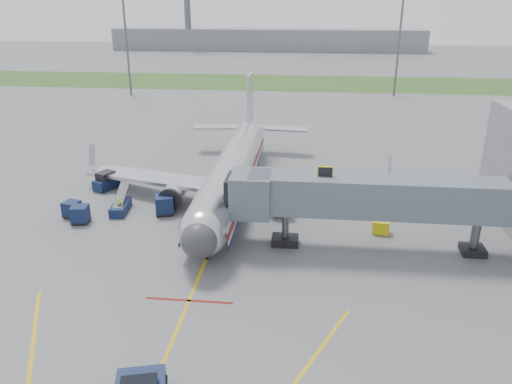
# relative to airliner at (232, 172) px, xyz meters

# --- Properties ---
(ground) EXTENTS (400.00, 400.00, 0.00)m
(ground) POSITION_rel_airliner_xyz_m (-0.00, -15.25, -2.65)
(ground) COLOR #565659
(ground) RESTS_ON ground
(grass_strip) EXTENTS (300.00, 25.00, 0.01)m
(grass_strip) POSITION_rel_airliner_xyz_m (-0.00, 74.75, -2.64)
(grass_strip) COLOR #2D4C1E
(grass_strip) RESTS_ON ground
(apron_markings) EXTENTS (21.52, 50.00, 0.01)m
(apron_markings) POSITION_rel_airliner_xyz_m (-0.00, -22.65, -2.64)
(apron_markings) COLOR gold
(apron_markings) RESTS_ON ground
(airliner) EXTENTS (32.10, 35.67, 10.25)m
(airliner) POSITION_rel_airliner_xyz_m (0.00, 0.00, 0.00)
(airliner) COLOR silver
(airliner) RESTS_ON ground
(jet_bridge) EXTENTS (25.30, 4.00, 6.90)m
(jet_bridge) POSITION_rel_airliner_xyz_m (12.86, -10.25, 1.82)
(jet_bridge) COLOR slate
(jet_bridge) RESTS_ON ground
(light_mast_left) EXTENTS (2.00, 0.44, 20.40)m
(light_mast_left) POSITION_rel_airliner_xyz_m (-30.00, 54.75, 8.13)
(light_mast_left) COLOR #595B60
(light_mast_left) RESTS_ON ground
(light_mast_right) EXTENTS (2.00, 0.44, 20.40)m
(light_mast_right) POSITION_rel_airliner_xyz_m (25.00, 59.75, 8.13)
(light_mast_right) COLOR #595B60
(light_mast_right) RESTS_ON ground
(distant_terminal) EXTENTS (120.00, 14.00, 8.00)m
(distant_terminal) POSITION_rel_airliner_xyz_m (-10.00, 154.75, 1.35)
(distant_terminal) COLOR slate
(distant_terminal) RESTS_ON ground
(control_tower) EXTENTS (4.00, 4.00, 30.00)m
(control_tower) POSITION_rel_airliner_xyz_m (-40.00, 149.75, 14.68)
(control_tower) COLOR #595B60
(control_tower) RESTS_ON ground
(baggage_tug) EXTENTS (2.39, 3.07, 1.91)m
(baggage_tug) POSITION_rel_airliner_xyz_m (-13.68, 0.57, -1.80)
(baggage_tug) COLOR #0B1834
(baggage_tug) RESTS_ON ground
(baggage_cart_a) EXTENTS (2.13, 2.13, 1.80)m
(baggage_cart_a) POSITION_rel_airliner_xyz_m (-5.66, -5.26, -1.73)
(baggage_cart_a) COLOR #0B1834
(baggage_cart_a) RESTS_ON ground
(baggage_cart_b) EXTENTS (1.70, 1.70, 1.62)m
(baggage_cart_b) POSITION_rel_airliner_xyz_m (-12.69, -7.99, -1.82)
(baggage_cart_b) COLOR #0B1834
(baggage_cart_b) RESTS_ON ground
(baggage_cart_c) EXTENTS (1.67, 1.67, 1.51)m
(baggage_cart_c) POSITION_rel_airliner_xyz_m (-14.05, -6.80, -1.88)
(baggage_cart_c) COLOR #0B1834
(baggage_cart_c) RESTS_ON ground
(belt_loader) EXTENTS (1.77, 4.34, 2.07)m
(belt_loader) POSITION_rel_airliner_xyz_m (-10.01, -5.11, -2.13)
(belt_loader) COLOR #0B1834
(belt_loader) RESTS_ON ground
(ground_power_cart) EXTENTS (1.55, 1.15, 1.14)m
(ground_power_cart) POSITION_rel_airliner_xyz_m (14.13, -7.25, -2.08)
(ground_power_cart) COLOR yellow
(ground_power_cart) RESTS_ON ground
(ramp_worker) EXTENTS (0.68, 0.70, 1.63)m
(ramp_worker) POSITION_rel_airliner_xyz_m (-9.82, -5.79, -1.83)
(ramp_worker) COLOR #ACED1B
(ramp_worker) RESTS_ON ground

